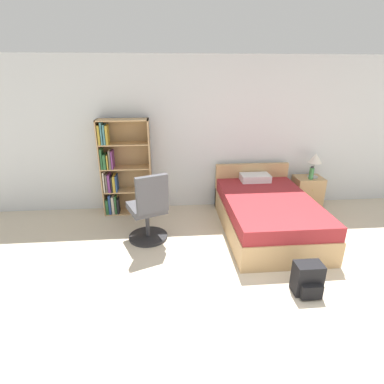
# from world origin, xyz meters

# --- Properties ---
(ground_plane) EXTENTS (14.00, 14.00, 0.00)m
(ground_plane) POSITION_xyz_m (0.00, 0.00, 0.00)
(ground_plane) COLOR beige
(wall_back) EXTENTS (9.00, 0.06, 2.60)m
(wall_back) POSITION_xyz_m (0.00, 3.23, 1.30)
(wall_back) COLOR silver
(wall_back) RESTS_ON ground_plane
(bookshelf) EXTENTS (0.83, 0.30, 1.63)m
(bookshelf) POSITION_xyz_m (-1.91, 3.01, 0.79)
(bookshelf) COLOR tan
(bookshelf) RESTS_ON ground_plane
(bed) EXTENTS (1.31, 2.04, 0.81)m
(bed) POSITION_xyz_m (0.41, 2.16, 0.29)
(bed) COLOR tan
(bed) RESTS_ON ground_plane
(office_chair) EXTENTS (0.64, 0.69, 1.07)m
(office_chair) POSITION_xyz_m (-1.39, 1.97, 0.48)
(office_chair) COLOR #232326
(office_chair) RESTS_ON ground_plane
(nightstand) EXTENTS (0.49, 0.41, 0.57)m
(nightstand) POSITION_xyz_m (1.44, 2.96, 0.29)
(nightstand) COLOR tan
(nightstand) RESTS_ON ground_plane
(table_lamp) EXTENTS (0.24, 0.24, 0.44)m
(table_lamp) POSITION_xyz_m (1.49, 2.96, 0.90)
(table_lamp) COLOR #B2B2B7
(table_lamp) RESTS_ON nightstand
(water_bottle) EXTENTS (0.08, 0.08, 0.23)m
(water_bottle) POSITION_xyz_m (1.41, 2.87, 0.68)
(water_bottle) COLOR #3F8C4C
(water_bottle) RESTS_ON nightstand
(backpack_black) EXTENTS (0.30, 0.27, 0.37)m
(backpack_black) POSITION_xyz_m (0.41, 0.68, 0.18)
(backpack_black) COLOR black
(backpack_black) RESTS_ON ground_plane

